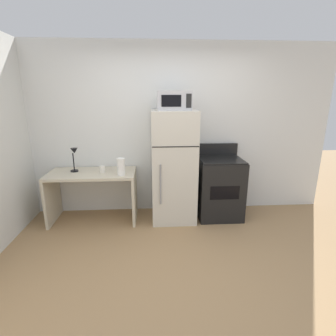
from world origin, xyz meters
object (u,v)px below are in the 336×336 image
object	(u,v)px
refrigerator	(173,167)
oven_range	(219,187)
microwave	(174,101)
coffee_mug	(102,169)
paper_towel_roll	(121,167)
desk_lamp	(74,156)
desk	(93,186)

from	to	relation	value
refrigerator	oven_range	distance (m)	0.79
microwave	oven_range	world-z (taller)	microwave
coffee_mug	paper_towel_roll	size ratio (longest dim) A/B	0.40
desk_lamp	microwave	size ratio (longest dim) A/B	0.77
oven_range	desk_lamp	bearing A→B (deg)	179.06
refrigerator	microwave	size ratio (longest dim) A/B	3.55
desk_lamp	microwave	world-z (taller)	microwave
coffee_mug	oven_range	world-z (taller)	oven_range
paper_towel_roll	refrigerator	xyz separation A→B (m)	(0.75, 0.15, -0.05)
refrigerator	oven_range	xyz separation A→B (m)	(0.71, 0.02, -0.35)
desk_lamp	coffee_mug	bearing A→B (deg)	-8.89
paper_towel_roll	microwave	xyz separation A→B (m)	(0.75, 0.13, 0.89)
refrigerator	desk	bearing A→B (deg)	179.68
coffee_mug	paper_towel_roll	xyz separation A→B (m)	(0.29, -0.14, 0.07)
coffee_mug	desk	bearing A→B (deg)	174.15
desk	microwave	distance (m)	1.72
desk_lamp	paper_towel_roll	world-z (taller)	desk_lamp
coffee_mug	refrigerator	size ratio (longest dim) A/B	0.06
microwave	oven_range	distance (m)	1.48
desk	refrigerator	distance (m)	1.23
desk	desk_lamp	world-z (taller)	desk_lamp
desk	oven_range	distance (m)	1.91
refrigerator	oven_range	bearing A→B (deg)	1.44
desk	microwave	world-z (taller)	microwave
coffee_mug	paper_towel_roll	world-z (taller)	paper_towel_roll
desk	paper_towel_roll	bearing A→B (deg)	-19.51
desk	desk_lamp	bearing A→B (deg)	169.11
desk_lamp	microwave	bearing A→B (deg)	-2.95
coffee_mug	microwave	bearing A→B (deg)	-0.64
coffee_mug	refrigerator	distance (m)	1.04
desk	paper_towel_roll	size ratio (longest dim) A/B	5.24
desk	oven_range	bearing A→B (deg)	0.34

